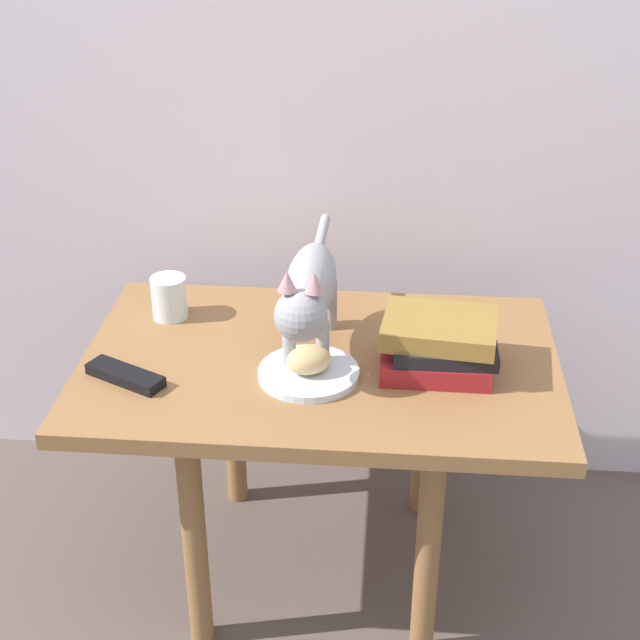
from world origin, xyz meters
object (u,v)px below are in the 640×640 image
Objects in this scene: side_table at (320,389)px; cat at (309,291)px; plate at (309,373)px; bread_roll at (309,360)px; tv_remote at (125,375)px; candle_jar at (169,299)px; book_stack at (439,344)px.

side_table is 0.20m from cat.
side_table is at bearing 77.33° from plate.
bread_roll reaches higher than tv_remote.
tv_remote is (-0.32, -0.03, -0.03)m from bread_roll.
cat is 5.64× the size of candle_jar.
tv_remote is at bearing -174.33° from bread_roll.
book_stack is at bearing 13.66° from bread_roll.
book_stack is 2.50× the size of candle_jar.
cat is 0.36m from tv_remote.
candle_jar is (-0.52, 0.15, -0.01)m from book_stack.
side_table is 10.27× the size of candle_jar.
cat is (-0.01, 0.08, 0.09)m from bread_roll.
cat is 0.33m from candle_jar.
book_stack is 0.56m from tv_remote.
bread_roll reaches higher than plate.
cat is (-0.01, 0.08, 0.13)m from plate.
plate is 0.36m from candle_jar.
side_table is 4.85× the size of plate.
tv_remote is (-0.03, -0.24, -0.03)m from candle_jar.
bread_roll is at bearing -100.68° from side_table.
side_table is at bearing 79.32° from bread_roll.
tv_remote reaches higher than side_table.
bread_roll is at bearing -85.26° from cat.
candle_jar is (-0.29, 0.12, -0.09)m from cat.
side_table is 0.13m from bread_roll.
candle_jar is (-0.31, 0.14, 0.10)m from side_table.
cat reaches higher than candle_jar.
plate is 1.20× the size of tv_remote.
tv_remote is (-0.31, -0.12, -0.12)m from cat.
candle_jar is (-0.30, 0.21, -0.00)m from bread_roll.
cat reaches higher than side_table.
candle_jar is at bearing 156.38° from side_table.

